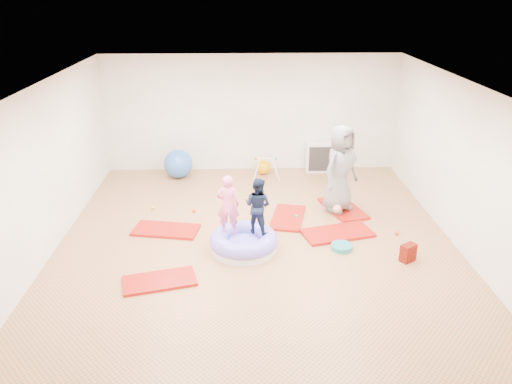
{
  "coord_description": "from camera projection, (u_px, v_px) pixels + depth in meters",
  "views": [
    {
      "loc": [
        -0.26,
        -7.74,
        4.25
      ],
      "look_at": [
        0.0,
        0.3,
        0.9
      ],
      "focal_mm": 35.0,
      "sensor_mm": 36.0,
      "label": 1
    }
  ],
  "objects": [
    {
      "name": "infant",
      "position": [
        336.0,
        207.0,
        9.93
      ],
      "size": [
        0.35,
        0.36,
        0.21
      ],
      "color": "#84A0D9",
      "rests_on": "gym_mat_rear_right"
    },
    {
      "name": "room",
      "position": [
        257.0,
        171.0,
        8.24
      ],
      "size": [
        7.01,
        8.01,
        2.81
      ],
      "color": "#9A8251",
      "rests_on": "ground"
    },
    {
      "name": "inflatable_cushion",
      "position": [
        244.0,
        242.0,
        8.59
      ],
      "size": [
        1.18,
        1.18,
        0.37
      ],
      "rotation": [
        0.0,
        0.0,
        0.34
      ],
      "color": "silver",
      "rests_on": "ground"
    },
    {
      "name": "yellow_toy",
      "position": [
        150.0,
        277.0,
        7.82
      ],
      "size": [
        0.21,
        0.21,
        0.03
      ],
      "primitive_type": "cylinder",
      "color": "yellow",
      "rests_on": "ground"
    },
    {
      "name": "exercise_ball_orange",
      "position": [
        263.0,
        167.0,
        12.04
      ],
      "size": [
        0.36,
        0.36,
        0.36
      ],
      "primitive_type": "sphere",
      "color": "#F09F01",
      "rests_on": "ground"
    },
    {
      "name": "cube_shelf",
      "position": [
        320.0,
        157.0,
        12.19
      ],
      "size": [
        0.71,
        0.35,
        0.71
      ],
      "color": "silver",
      "rests_on": "ground"
    },
    {
      "name": "gym_mat_right",
      "position": [
        337.0,
        233.0,
        9.17
      ],
      "size": [
        1.39,
        0.94,
        0.05
      ],
      "primitive_type": "cube",
      "rotation": [
        0.0,
        0.0,
        0.26
      ],
      "color": "#991900",
      "rests_on": "ground"
    },
    {
      "name": "gym_mat_rear_right",
      "position": [
        343.0,
        208.0,
        10.18
      ],
      "size": [
        0.91,
        1.32,
        0.05
      ],
      "primitive_type": "cube",
      "rotation": [
        0.0,
        0.0,
        1.85
      ],
      "color": "#991900",
      "rests_on": "ground"
    },
    {
      "name": "backpack",
      "position": [
        408.0,
        253.0,
        8.24
      ],
      "size": [
        0.31,
        0.28,
        0.3
      ],
      "primitive_type": "cube",
      "rotation": [
        0.0,
        0.0,
        0.6
      ],
      "color": "#B61606",
      "rests_on": "ground"
    },
    {
      "name": "exercise_ball_blue",
      "position": [
        178.0,
        164.0,
        11.78
      ],
      "size": [
        0.68,
        0.68,
        0.68
      ],
      "primitive_type": "sphere",
      "color": "blue",
      "rests_on": "ground"
    },
    {
      "name": "adult_caregiver",
      "position": [
        340.0,
        169.0,
        9.76
      ],
      "size": [
        1.01,
        0.97,
        1.74
      ],
      "primitive_type": "imported",
      "rotation": [
        0.0,
        0.0,
        0.69
      ],
      "color": "slate",
      "rests_on": "gym_mat_rear_right"
    },
    {
      "name": "gym_mat_front_left",
      "position": [
        159.0,
        281.0,
        7.69
      ],
      "size": [
        1.21,
        0.82,
        0.05
      ],
      "primitive_type": "cube",
      "rotation": [
        0.0,
        0.0,
        0.25
      ],
      "color": "#991900",
      "rests_on": "ground"
    },
    {
      "name": "infant_play_gym",
      "position": [
        266.0,
        164.0,
        11.78
      ],
      "size": [
        0.63,
        0.6,
        0.49
      ],
      "rotation": [
        0.0,
        0.0,
        -0.32
      ],
      "color": "silver",
      "rests_on": "ground"
    },
    {
      "name": "ball_pit_balls",
      "position": [
        251.0,
        217.0,
        9.78
      ],
      "size": [
        4.73,
        1.78,
        0.08
      ],
      "color": "#DF3D0B",
      "rests_on": "ground"
    },
    {
      "name": "balance_disc",
      "position": [
        342.0,
        247.0,
        8.65
      ],
      "size": [
        0.38,
        0.38,
        0.08
      ],
      "primitive_type": "cylinder",
      "color": "teal",
      "rests_on": "ground"
    },
    {
      "name": "child_pink",
      "position": [
        228.0,
        202.0,
        8.38
      ],
      "size": [
        0.41,
        0.29,
        1.06
      ],
      "primitive_type": "imported",
      "rotation": [
        0.0,
        0.0,
        3.06
      ],
      "color": "pink",
      "rests_on": "inflatable_cushion"
    },
    {
      "name": "child_navy",
      "position": [
        258.0,
        203.0,
        8.42
      ],
      "size": [
        0.61,
        0.57,
        1.0
      ],
      "primitive_type": "imported",
      "rotation": [
        0.0,
        0.0,
        2.6
      ],
      "color": "black",
      "rests_on": "inflatable_cushion"
    },
    {
      "name": "gym_mat_center_back",
      "position": [
        288.0,
        217.0,
        9.79
      ],
      "size": [
        0.83,
        1.26,
        0.05
      ],
      "primitive_type": "cube",
      "rotation": [
        0.0,
        0.0,
        1.35
      ],
      "color": "#991900",
      "rests_on": "ground"
    },
    {
      "name": "gym_mat_mid_left",
      "position": [
        166.0,
        230.0,
        9.29
      ],
      "size": [
        1.29,
        0.8,
        0.05
      ],
      "primitive_type": "cube",
      "rotation": [
        0.0,
        0.0,
        -0.18
      ],
      "color": "#991900",
      "rests_on": "ground"
    }
  ]
}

